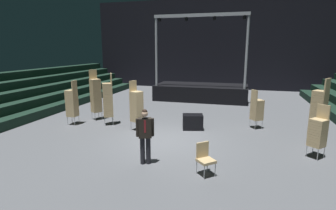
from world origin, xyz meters
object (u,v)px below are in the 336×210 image
(stage_riser, at_px, (201,91))
(chair_stack_rear_right, at_px, (257,109))
(man_with_tie, at_px, (145,133))
(loose_chair_near_man, at_px, (205,157))
(chair_stack_front_left, at_px, (318,132))
(chair_stack_rear_left, at_px, (136,106))
(chair_stack_mid_right, at_px, (96,95))
(chair_stack_mid_centre, at_px, (318,113))
(chair_stack_front_right, at_px, (72,103))
(equipment_road_case, at_px, (193,122))
(chair_stack_mid_left, at_px, (108,99))

(stage_riser, distance_m, chair_stack_rear_right, 7.25)
(man_with_tie, bearing_deg, loose_chair_near_man, 152.83)
(chair_stack_front_left, bearing_deg, chair_stack_rear_left, 32.24)
(chair_stack_mid_right, distance_m, chair_stack_mid_centre, 9.99)
(stage_riser, height_order, chair_stack_mid_centre, stage_riser)
(chair_stack_mid_centre, bearing_deg, loose_chair_near_man, 169.63)
(chair_stack_front_right, bearing_deg, loose_chair_near_man, -120.03)
(man_with_tie, distance_m, chair_stack_front_left, 5.68)
(stage_riser, bearing_deg, equipment_road_case, -84.48)
(chair_stack_rear_left, bearing_deg, chair_stack_rear_right, 131.52)
(stage_riser, relative_size, loose_chair_near_man, 6.80)
(loose_chair_near_man, bearing_deg, chair_stack_front_left, 169.83)
(chair_stack_mid_right, bearing_deg, stage_riser, -177.42)
(man_with_tie, relative_size, chair_stack_front_left, 0.99)
(chair_stack_front_right, height_order, chair_stack_mid_centre, chair_stack_mid_centre)
(loose_chair_near_man, bearing_deg, stage_riser, -123.94)
(chair_stack_front_left, xyz_separation_m, equipment_road_case, (-4.54, 2.08, -0.56))
(chair_stack_front_right, distance_m, chair_stack_rear_right, 8.66)
(chair_stack_mid_left, xyz_separation_m, chair_stack_rear_left, (1.63, -0.44, -0.13))
(chair_stack_mid_centre, xyz_separation_m, chair_stack_rear_right, (-2.05, 1.74, -0.38))
(chair_stack_front_right, bearing_deg, man_with_tie, -126.54)
(chair_stack_front_right, height_order, loose_chair_near_man, chair_stack_front_right)
(stage_riser, distance_m, chair_stack_rear_left, 8.24)
(chair_stack_mid_centre, bearing_deg, chair_stack_mid_right, 119.83)
(chair_stack_front_right, xyz_separation_m, chair_stack_mid_left, (1.68, 0.42, 0.17))
(chair_stack_rear_left, distance_m, loose_chair_near_man, 5.00)
(chair_stack_rear_left, bearing_deg, chair_stack_front_left, 102.80)
(chair_stack_mid_left, xyz_separation_m, equipment_road_case, (4.04, 0.33, -0.90))
(chair_stack_rear_left, xyz_separation_m, loose_chair_near_man, (3.52, -3.51, -0.58))
(chair_stack_rear_right, bearing_deg, man_with_tie, -69.73)
(chair_stack_front_right, bearing_deg, chair_stack_rear_right, -81.63)
(chair_stack_front_left, xyz_separation_m, chair_stack_mid_right, (-9.64, 2.44, 0.38))
(equipment_road_case, bearing_deg, chair_stack_mid_centre, -9.68)
(chair_stack_front_right, height_order, chair_stack_rear_right, chair_stack_front_right)
(chair_stack_rear_right, bearing_deg, chair_stack_front_left, -3.64)
(chair_stack_front_left, xyz_separation_m, chair_stack_front_right, (-10.27, 1.33, 0.17))
(chair_stack_mid_right, bearing_deg, chair_stack_front_right, 5.57)
(chair_stack_mid_left, bearing_deg, chair_stack_rear_right, -110.70)
(chair_stack_mid_left, height_order, chair_stack_mid_right, chair_stack_mid_right)
(chair_stack_front_right, height_order, chair_stack_rear_left, chair_stack_rear_left)
(chair_stack_mid_left, bearing_deg, chair_stack_front_right, 72.88)
(stage_riser, bearing_deg, man_with_tie, -90.39)
(chair_stack_mid_left, relative_size, equipment_road_case, 2.75)
(man_with_tie, height_order, chair_stack_front_left, chair_stack_front_left)
(chair_stack_front_right, distance_m, chair_stack_mid_centre, 10.55)
(equipment_road_case, bearing_deg, chair_stack_front_right, -172.56)
(loose_chair_near_man, bearing_deg, man_with_tie, -49.56)
(chair_stack_rear_left, height_order, chair_stack_rear_right, chair_stack_rear_left)
(man_with_tie, xyz_separation_m, chair_stack_rear_right, (3.56, 4.98, -0.11))
(chair_stack_front_right, xyz_separation_m, chair_stack_rear_right, (8.50, 1.67, -0.17))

